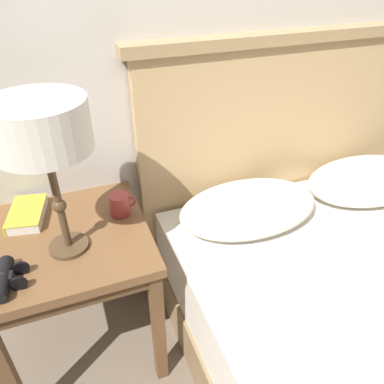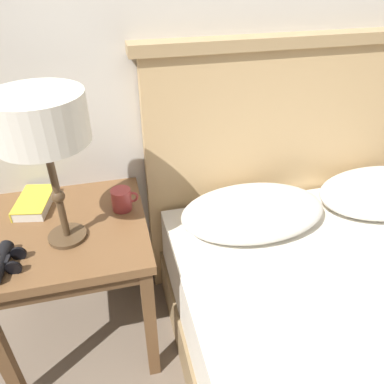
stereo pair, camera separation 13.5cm
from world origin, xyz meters
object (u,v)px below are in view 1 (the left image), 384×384
object	(u,v)px
table_lamp	(41,131)
book_on_nightstand	(27,214)
nightstand	(68,252)
coffee_mug	(120,204)
binoculars_pair	(4,279)

from	to	relation	value
table_lamp	book_on_nightstand	xyz separation A→B (m)	(-0.13, 0.22, -0.41)
nightstand	table_lamp	size ratio (longest dim) A/B	1.20
table_lamp	coffee_mug	world-z (taller)	table_lamp
nightstand	binoculars_pair	bearing A→B (deg)	-135.90
book_on_nightstand	binoculars_pair	world-z (taller)	binoculars_pair
coffee_mug	binoculars_pair	bearing A→B (deg)	-150.63
nightstand	coffee_mug	size ratio (longest dim) A/B	5.97
binoculars_pair	coffee_mug	xyz separation A→B (m)	(0.40, 0.22, 0.02)
nightstand	coffee_mug	xyz separation A→B (m)	(0.22, 0.05, 0.12)
table_lamp	book_on_nightstand	distance (m)	0.48
coffee_mug	nightstand	bearing A→B (deg)	-167.61
coffee_mug	table_lamp	bearing A→B (deg)	-148.31
table_lamp	binoculars_pair	xyz separation A→B (m)	(-0.20, -0.10, -0.40)
nightstand	book_on_nightstand	distance (m)	0.21
coffee_mug	book_on_nightstand	bearing A→B (deg)	164.01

